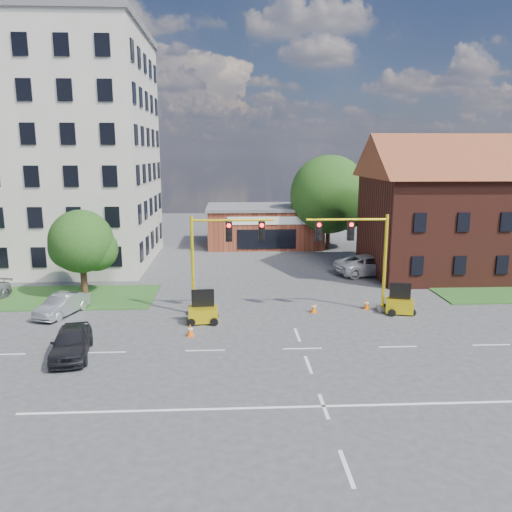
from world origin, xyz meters
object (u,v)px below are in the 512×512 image
pickup_white (371,265)px  sedan_dark (71,342)px  signal_mast_east (359,251)px  trailer_west (203,313)px  signal_mast_west (219,252)px  trailer_east (399,304)px

pickup_white → sedan_dark: pickup_white is taller
pickup_white → sedan_dark: size_ratio=1.35×
signal_mast_east → trailer_west: signal_mast_east is taller
signal_mast_west → trailer_east: size_ratio=3.30×
signal_mast_east → pickup_white: size_ratio=1.05×
trailer_west → pickup_white: bearing=36.5°
signal_mast_west → sedan_dark: 10.13m
signal_mast_west → sedan_dark: size_ratio=1.42×
trailer_west → signal_mast_east: bearing=5.6°
signal_mast_west → trailer_west: (-0.97, -1.69, -3.31)m
signal_mast_west → trailer_east: bearing=-2.8°
trailer_west → sedan_dark: trailer_west is taller
signal_mast_west → signal_mast_east: bearing=0.0°
signal_mast_west → pickup_white: (12.27, 9.73, -3.10)m
signal_mast_east → trailer_west: 10.37m
signal_mast_west → trailer_west: bearing=-119.7°
trailer_west → trailer_east: (12.21, 1.15, -0.02)m
signal_mast_east → trailer_east: bearing=-12.2°
signal_mast_east → pickup_white: (3.56, 9.73, -3.10)m
signal_mast_east → pickup_white: bearing=69.9°
trailer_east → sedan_dark: size_ratio=0.43×
trailer_east → sedan_dark: (-18.45, -5.83, 0.16)m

